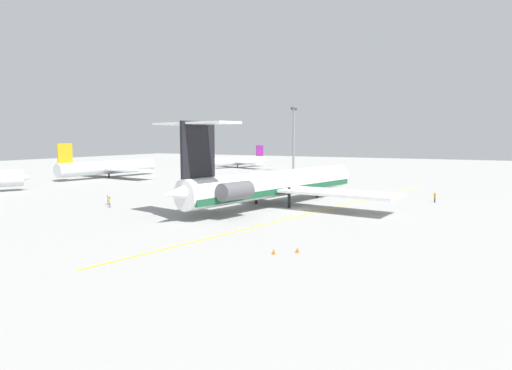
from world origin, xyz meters
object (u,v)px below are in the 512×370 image
object	(u,v)px
airliner_mid_right	(111,167)
light_mast	(294,136)
ground_crew_portside	(108,198)
main_jetliner	(272,184)
airliner_far_right	(236,161)
safety_cone_wingtip	(274,251)
ground_crew_near_nose	(110,201)
safety_cone_nose	(297,250)
ground_crew_near_tail	(435,196)

from	to	relation	value
airliner_mid_right	light_mast	distance (m)	57.16
airliner_mid_right	ground_crew_portside	bearing A→B (deg)	-127.31
airliner_mid_right	light_mast	xyz separation A→B (m)	(41.85, -37.95, 8.76)
main_jetliner	ground_crew_portside	xyz separation A→B (m)	(-11.85, 24.85, -2.52)
airliner_far_right	safety_cone_wingtip	xyz separation A→B (m)	(-105.05, -65.92, -2.14)
airliner_mid_right	ground_crew_near_nose	bearing A→B (deg)	-126.97
ground_crew_near_nose	safety_cone_nose	distance (m)	39.58
ground_crew_portside	safety_cone_wingtip	distance (m)	41.34
airliner_mid_right	safety_cone_nose	size ratio (longest dim) A/B	59.02
ground_crew_near_nose	ground_crew_portside	size ratio (longest dim) A/B	0.95
ground_crew_near_tail	light_mast	world-z (taller)	light_mast
ground_crew_near_nose	ground_crew_near_tail	distance (m)	54.86
ground_crew_near_nose	light_mast	size ratio (longest dim) A/B	0.08
airliner_far_right	light_mast	world-z (taller)	light_mast
airliner_mid_right	safety_cone_wingtip	bearing A→B (deg)	-117.52
airliner_far_right	ground_crew_near_nose	size ratio (longest dim) A/B	15.47
ground_crew_near_nose	airliner_far_right	bearing A→B (deg)	52.79
main_jetliner	safety_cone_nose	bearing A→B (deg)	-137.01
airliner_mid_right	safety_cone_wingtip	world-z (taller)	airliner_mid_right
safety_cone_nose	light_mast	size ratio (longest dim) A/B	0.03
safety_cone_wingtip	light_mast	size ratio (longest dim) A/B	0.03
ground_crew_near_nose	safety_cone_wingtip	bearing A→B (deg)	-76.41
main_jetliner	airliner_mid_right	xyz separation A→B (m)	(26.21, 63.11, -0.80)
ground_crew_near_nose	light_mast	xyz separation A→B (m)	(81.83, 2.71, 10.53)
airliner_mid_right	ground_crew_near_nose	size ratio (longest dim) A/B	18.92
airliner_far_right	light_mast	xyz separation A→B (m)	(-9.49, -27.36, 9.20)
safety_cone_wingtip	light_mast	world-z (taller)	light_mast
ground_crew_near_tail	safety_cone_wingtip	size ratio (longest dim) A/B	3.30
main_jetliner	light_mast	xyz separation A→B (m)	(68.06, 25.17, 7.96)
ground_crew_near_tail	safety_cone_wingtip	xyz separation A→B (m)	(-44.00, 9.91, -0.88)
airliner_far_right	ground_crew_portside	world-z (taller)	airliner_far_right
airliner_mid_right	airliner_far_right	distance (m)	52.42
main_jetliner	ground_crew_near_tail	bearing A→B (deg)	-42.15
airliner_mid_right	ground_crew_near_tail	world-z (taller)	airliner_mid_right
ground_crew_portside	safety_cone_nose	world-z (taller)	ground_crew_portside
airliner_mid_right	ground_crew_portside	distance (m)	54.00
ground_crew_portside	safety_cone_wingtip	bearing A→B (deg)	-60.58
ground_crew_near_nose	safety_cone_wingtip	world-z (taller)	ground_crew_near_nose
airliner_mid_right	ground_crew_near_tail	size ratio (longest dim) A/B	17.87
airliner_far_right	safety_cone_wingtip	world-z (taller)	airliner_far_right
airliner_mid_right	safety_cone_nose	world-z (taller)	airliner_mid_right
main_jetliner	safety_cone_wingtip	xyz separation A→B (m)	(-27.50, -13.40, -3.38)
light_mast	airliner_far_right	bearing A→B (deg)	70.87
airliner_far_right	ground_crew_near_nose	world-z (taller)	airliner_far_right
airliner_mid_right	airliner_far_right	size ratio (longest dim) A/B	1.22
safety_cone_wingtip	light_mast	bearing A→B (deg)	21.98
main_jetliner	ground_crew_near_nose	world-z (taller)	main_jetliner
main_jetliner	airliner_far_right	size ratio (longest dim) A/B	1.72
main_jetliner	safety_cone_nose	size ratio (longest dim) A/B	83.05
airliner_far_right	airliner_mid_right	bearing A→B (deg)	10.52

